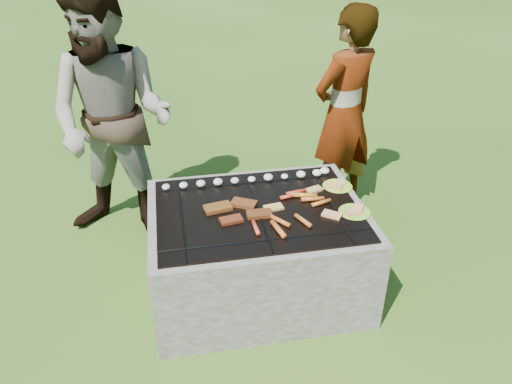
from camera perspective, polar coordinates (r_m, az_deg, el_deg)
lawn at (r=3.36m, az=0.16°, el=-10.77°), size 60.00×60.00×0.00m
fire_pit at (r=3.18m, az=0.17°, el=-6.95°), size 1.30×1.00×0.62m
mushrooms at (r=3.27m, az=0.03°, el=1.58°), size 1.12×0.08×0.04m
pork_slabs at (r=2.96m, az=-2.18°, el=-2.06°), size 0.39×0.28×0.02m
sausages at (r=2.97m, az=4.40°, el=-1.95°), size 0.52×0.49×0.03m
bread_on_grate at (r=3.03m, az=5.74°, el=-1.41°), size 0.44×0.41×0.01m
plate_far at (r=3.27m, az=9.29°, el=0.65°), size 0.24×0.24×0.03m
plate_near at (r=3.02m, az=11.20°, el=-2.24°), size 0.25×0.25×0.03m
cook at (r=3.88m, az=10.03°, el=8.75°), size 0.70×0.60×1.61m
bystander at (r=3.56m, az=-16.07°, el=7.86°), size 1.09×0.98×1.83m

